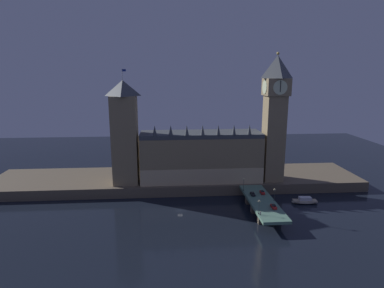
# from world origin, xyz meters

# --- Properties ---
(ground_plane) EXTENTS (400.00, 400.00, 0.00)m
(ground_plane) POSITION_xyz_m (0.00, 0.00, 0.00)
(ground_plane) COLOR black
(embankment) EXTENTS (220.00, 42.00, 5.80)m
(embankment) POSITION_xyz_m (0.00, 39.00, 2.90)
(embankment) COLOR brown
(embankment) RESTS_ON ground_plane
(parliament_hall) EXTENTS (69.52, 21.32, 34.02)m
(parliament_hall) POSITION_xyz_m (13.47, 30.97, 19.94)
(parliament_hall) COLOR #8E7A56
(parliament_hall) RESTS_ON embankment
(clock_tower) EXTENTS (13.45, 13.56, 72.87)m
(clock_tower) POSITION_xyz_m (55.04, 26.99, 44.21)
(clock_tower) COLOR #8E7A56
(clock_tower) RESTS_ON embankment
(victoria_tower) EXTENTS (14.05, 14.05, 63.96)m
(victoria_tower) POSITION_xyz_m (-29.50, 28.39, 34.93)
(victoria_tower) COLOR #8E7A56
(victoria_tower) RESTS_ON embankment
(bridge) EXTENTS (12.54, 46.00, 5.97)m
(bridge) POSITION_xyz_m (40.28, -5.00, 4.18)
(bridge) COLOR slate
(bridge) RESTS_ON ground_plane
(car_northbound_lead) EXTENTS (1.94, 4.58, 1.48)m
(car_northbound_lead) POSITION_xyz_m (37.52, 2.88, 6.67)
(car_northbound_lead) COLOR black
(car_northbound_lead) RESTS_ON bridge
(car_southbound_lead) EXTENTS (1.95, 4.80, 1.57)m
(car_southbound_lead) POSITION_xyz_m (43.04, -13.80, 6.71)
(car_southbound_lead) COLOR red
(car_southbound_lead) RESTS_ON bridge
(car_southbound_trail) EXTENTS (1.95, 4.14, 1.57)m
(car_southbound_trail) POSITION_xyz_m (43.04, 4.54, 6.71)
(car_southbound_trail) COLOR red
(car_southbound_trail) RESTS_ON bridge
(pedestrian_near_rail) EXTENTS (0.38, 0.38, 1.81)m
(pedestrian_near_rail) POSITION_xyz_m (34.76, -20.96, 6.93)
(pedestrian_near_rail) COLOR black
(pedestrian_near_rail) RESTS_ON bridge
(street_lamp_near) EXTENTS (1.34, 0.60, 6.63)m
(street_lamp_near) POSITION_xyz_m (34.36, -19.72, 10.12)
(street_lamp_near) COLOR #2D3333
(street_lamp_near) RESTS_ON bridge
(street_lamp_mid) EXTENTS (1.34, 0.60, 6.22)m
(street_lamp_mid) POSITION_xyz_m (46.20, -5.00, 9.87)
(street_lamp_mid) COLOR #2D3333
(street_lamp_mid) RESTS_ON bridge
(street_lamp_far) EXTENTS (1.34, 0.60, 7.13)m
(street_lamp_far) POSITION_xyz_m (34.36, 9.72, 10.43)
(street_lamp_far) COLOR #2D3333
(street_lamp_far) RESTS_ON bridge
(boat_downstream) EXTENTS (14.40, 5.98, 3.48)m
(boat_downstream) POSITION_xyz_m (66.22, 4.37, 1.27)
(boat_downstream) COLOR #B2A893
(boat_downstream) RESTS_ON ground_plane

